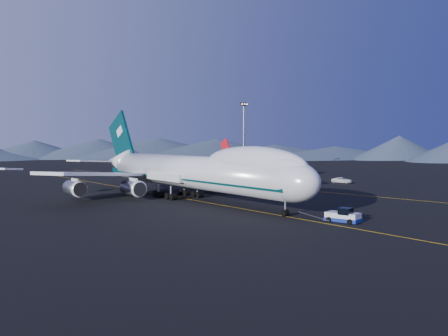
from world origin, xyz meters
TOP-DOWN VIEW (x-y plane):
  - ground at (0.00, 0.00)m, footprint 500.00×500.00m
  - taxiway_line_main at (0.00, 0.00)m, footprint 0.25×220.00m
  - taxiway_line_side at (30.00, 10.00)m, footprint 28.08×198.09m
  - boeing_747 at (0.00, 0.03)m, footprint 59.62×72.43m
  - pushback_tug at (3.00, -35.52)m, footprint 3.87×5.52m
  - second_jet at (63.17, 52.76)m, footprint 39.03×44.10m
  - service_van at (54.25, 7.00)m, footprint 4.32×6.20m
  - floodlight_mast at (74.20, 74.30)m, footprint 3.32×2.49m

SIDE VIEW (x-z plane):
  - ground at x=0.00m, z-range 0.00..0.00m
  - taxiway_line_main at x=0.00m, z-range 0.01..0.01m
  - taxiway_line_side at x=30.00m, z-range 0.01..0.01m
  - pushback_tug at x=3.00m, z-range -0.41..1.79m
  - service_van at x=54.25m, z-range 0.00..1.57m
  - second_jet at x=63.17m, z-range -2.48..10.07m
  - boeing_747 at x=0.00m, z-range -3.87..15.50m
  - floodlight_mast at x=74.20m, z-range 0.18..27.08m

